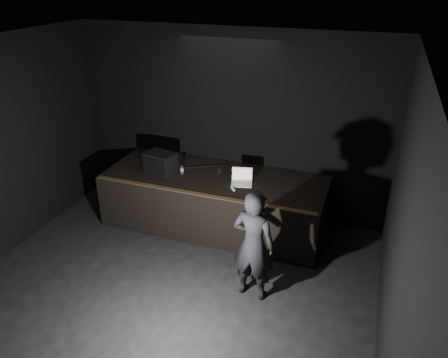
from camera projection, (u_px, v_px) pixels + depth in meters
ground at (144, 324)px, 5.97m from camera, size 7.00×7.00×0.00m
room_walls at (130, 194)px, 5.08m from camera, size 6.10×7.10×3.52m
stage_riser at (215, 201)px, 8.06m from camera, size 4.00×1.50×1.00m
riser_lip at (199, 194)px, 7.24m from camera, size 3.92×0.10×0.01m
stage_monitor at (160, 162)px, 7.96m from camera, size 0.61×0.50×0.36m
cable at (204, 167)px, 8.20m from camera, size 0.81×0.47×0.02m
laptop at (242, 179)px, 7.59m from camera, size 0.42×0.40×0.24m
beer_can at (182, 170)px, 7.92m from camera, size 0.07×0.07×0.16m
plastic_cup at (219, 172)px, 7.91m from camera, size 0.08×0.08×0.10m
wii_remote at (233, 189)px, 7.39m from camera, size 0.11×0.13×0.03m
person at (254, 245)px, 6.16m from camera, size 0.67×0.48×1.73m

